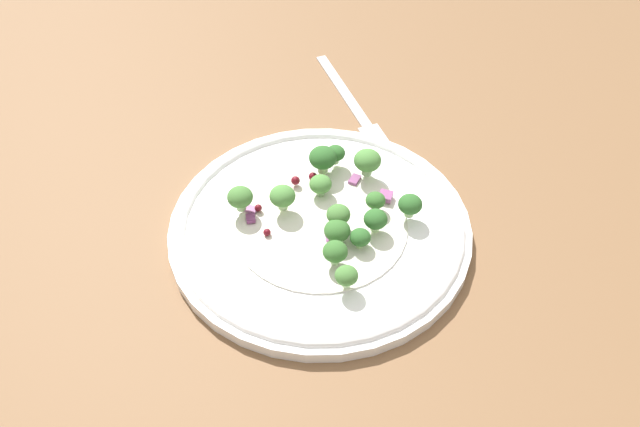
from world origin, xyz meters
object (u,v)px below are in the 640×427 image
object	(u,v)px
plate	(320,227)
broccoli_floret_1	(240,198)
broccoli_floret_2	(410,205)
broccoli_floret_0	(323,158)
fork	(352,103)

from	to	relation	value
plate	broccoli_floret_1	world-z (taller)	broccoli_floret_1
plate	broccoli_floret_1	distance (cm)	8.12
plate	broccoli_floret_1	bearing A→B (deg)	174.52
plate	broccoli_floret_2	size ratio (longest dim) A/B	12.43
broccoli_floret_0	fork	distance (cm)	14.13
broccoli_floret_0	broccoli_floret_1	distance (cm)	9.66
broccoli_floret_1	plate	bearing A→B (deg)	-5.48
broccoli_floret_1	broccoli_floret_2	size ratio (longest dim) A/B	1.07
fork	broccoli_floret_0	bearing A→B (deg)	-100.14
broccoli_floret_1	fork	world-z (taller)	broccoli_floret_1
broccoli_floret_0	broccoli_floret_2	world-z (taller)	broccoli_floret_0
broccoli_floret_0	fork	bearing A→B (deg)	79.86
plate	broccoli_floret_2	xyz separation A→B (cm)	(8.42, 1.40, 2.30)
broccoli_floret_0	broccoli_floret_2	size ratio (longest dim) A/B	1.22
broccoli_floret_0	broccoli_floret_1	world-z (taller)	broccoli_floret_0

